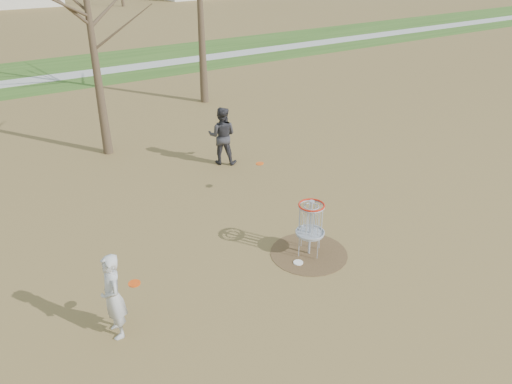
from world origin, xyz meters
The scene contains 9 objects.
ground centered at (0.00, 0.00, 0.00)m, with size 160.00×160.00×0.00m, color brown.
green_band centered at (0.00, 21.00, 0.01)m, with size 160.00×8.00×0.01m, color #2D5119.
footpath centered at (0.00, 20.00, 0.01)m, with size 160.00×1.50×0.01m, color #9E9E99.
dirt_circle centered at (0.00, 0.00, 0.01)m, with size 1.80×1.80×0.01m, color #47331E.
player_standing centered at (-4.60, -0.16, 0.85)m, with size 0.62×0.41×1.70m, color #B4B4B4.
player_throwing centered at (0.88, 5.65, 0.93)m, with size 0.91×0.71×1.87m, color #2E2D32.
disc_grounded centered at (-0.44, -0.18, 0.02)m, with size 0.22×0.22×0.02m, color white.
discs_in_play centered at (-1.70, 1.43, 1.05)m, with size 5.02×3.52×0.08m.
disc_golf_basket centered at (0.00, 0.00, 0.91)m, with size 0.64×0.64×1.35m.
Camera 1 is at (-6.25, -7.48, 6.58)m, focal length 35.00 mm.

